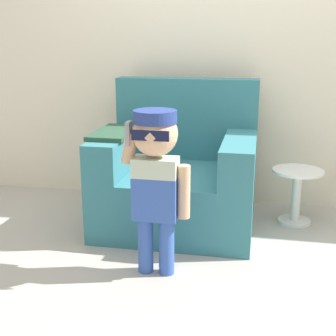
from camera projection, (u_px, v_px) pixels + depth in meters
ground_plane at (201, 234)px, 3.28m from camera, size 10.00×10.00×0.00m
wall_back at (217, 41)px, 3.65m from camera, size 10.00×0.05×2.60m
armchair at (179, 177)px, 3.40m from camera, size 1.10×0.95×1.03m
person_child at (156, 168)px, 2.57m from camera, size 0.39×0.29×0.95m
side_table at (297, 191)px, 3.42m from camera, size 0.37×0.37×0.41m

